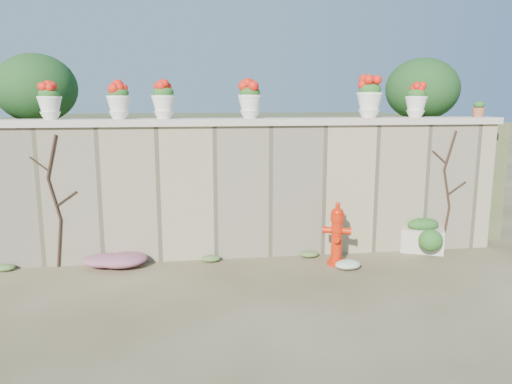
{
  "coord_description": "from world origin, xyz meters",
  "views": [
    {
      "loc": [
        -0.83,
        -5.62,
        2.4
      ],
      "look_at": [
        0.16,
        1.4,
        1.06
      ],
      "focal_mm": 35.0,
      "sensor_mm": 36.0,
      "label": 1
    }
  ],
  "objects": [
    {
      "name": "ground",
      "position": [
        0.0,
        0.0,
        0.0
      ],
      "size": [
        80.0,
        80.0,
        0.0
      ],
      "primitive_type": "plane",
      "color": "#473C23",
      "rests_on": "ground"
    },
    {
      "name": "stone_wall",
      "position": [
        0.0,
        1.8,
        1.0
      ],
      "size": [
        8.0,
        0.4,
        2.0
      ],
      "primitive_type": "cube",
      "color": "#998B66",
      "rests_on": "ground"
    },
    {
      "name": "wall_cap",
      "position": [
        0.0,
        1.8,
        2.05
      ],
      "size": [
        8.1,
        0.52,
        0.1
      ],
      "primitive_type": "cube",
      "color": "beige",
      "rests_on": "stone_wall"
    },
    {
      "name": "raised_fill",
      "position": [
        0.0,
        5.0,
        1.0
      ],
      "size": [
        9.0,
        6.0,
        2.0
      ],
      "primitive_type": "cube",
      "color": "#384C23",
      "rests_on": "ground"
    },
    {
      "name": "back_shrub_left",
      "position": [
        -3.2,
        3.0,
        2.55
      ],
      "size": [
        1.3,
        1.3,
        1.1
      ],
      "primitive_type": "ellipsoid",
      "color": "#143814",
      "rests_on": "raised_fill"
    },
    {
      "name": "back_shrub_right",
      "position": [
        3.4,
        3.0,
        2.55
      ],
      "size": [
        1.3,
        1.3,
        1.1
      ],
      "primitive_type": "ellipsoid",
      "color": "#143814",
      "rests_on": "raised_fill"
    },
    {
      "name": "vine_left",
      "position": [
        -2.67,
        1.58,
        0.99
      ],
      "size": [
        0.6,
        0.04,
        1.91
      ],
      "color": "black",
      "rests_on": "ground"
    },
    {
      "name": "vine_right",
      "position": [
        3.23,
        1.58,
        0.99
      ],
      "size": [
        0.6,
        0.04,
        1.91
      ],
      "color": "black",
      "rests_on": "ground"
    },
    {
      "name": "fire_hydrant",
      "position": [
        1.3,
        1.12,
        0.46
      ],
      "size": [
        0.4,
        0.28,
        0.92
      ],
      "rotation": [
        0.0,
        0.0,
        -0.35
      ],
      "color": "red",
      "rests_on": "ground"
    },
    {
      "name": "planter_box",
      "position": [
        2.84,
        1.55,
        0.25
      ],
      "size": [
        0.74,
        0.61,
        0.54
      ],
      "rotation": [
        0.0,
        0.0,
        -0.43
      ],
      "color": "beige",
      "rests_on": "ground"
    },
    {
      "name": "green_shrub",
      "position": [
        2.82,
        1.23,
        0.32
      ],
      "size": [
        0.67,
        0.6,
        0.64
      ],
      "primitive_type": "ellipsoid",
      "color": "#1E5119",
      "rests_on": "ground"
    },
    {
      "name": "magenta_clump",
      "position": [
        -1.85,
        1.43,
        0.14
      ],
      "size": [
        1.03,
        0.69,
        0.28
      ],
      "primitive_type": "ellipsoid",
      "color": "#CD2990",
      "rests_on": "ground"
    },
    {
      "name": "white_flowers",
      "position": [
        1.33,
        0.89,
        0.08
      ],
      "size": [
        0.46,
        0.37,
        0.17
      ],
      "primitive_type": "ellipsoid",
      "color": "white",
      "rests_on": "ground"
    },
    {
      "name": "urn_pot_0",
      "position": [
        -2.7,
        1.8,
        2.36
      ],
      "size": [
        0.33,
        0.33,
        0.52
      ],
      "color": "white",
      "rests_on": "wall_cap"
    },
    {
      "name": "urn_pot_1",
      "position": [
        -1.76,
        1.8,
        2.36
      ],
      "size": [
        0.34,
        0.34,
        0.53
      ],
      "color": "white",
      "rests_on": "wall_cap"
    },
    {
      "name": "urn_pot_2",
      "position": [
        -1.13,
        1.8,
        2.37
      ],
      "size": [
        0.35,
        0.35,
        0.54
      ],
      "color": "white",
      "rests_on": "wall_cap"
    },
    {
      "name": "urn_pot_3",
      "position": [
        0.13,
        1.8,
        2.37
      ],
      "size": [
        0.35,
        0.35,
        0.55
      ],
      "color": "white",
      "rests_on": "wall_cap"
    },
    {
      "name": "urn_pot_4",
      "position": [
        1.97,
        1.8,
        2.4
      ],
      "size": [
        0.39,
        0.39,
        0.62
      ],
      "color": "white",
      "rests_on": "wall_cap"
    },
    {
      "name": "urn_pot_5",
      "position": [
        2.72,
        1.8,
        2.36
      ],
      "size": [
        0.33,
        0.33,
        0.52
      ],
      "color": "white",
      "rests_on": "wall_cap"
    },
    {
      "name": "terracotta_pot",
      "position": [
        3.78,
        1.8,
        2.21
      ],
      "size": [
        0.2,
        0.2,
        0.24
      ],
      "color": "#AC5834",
      "rests_on": "wall_cap"
    }
  ]
}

